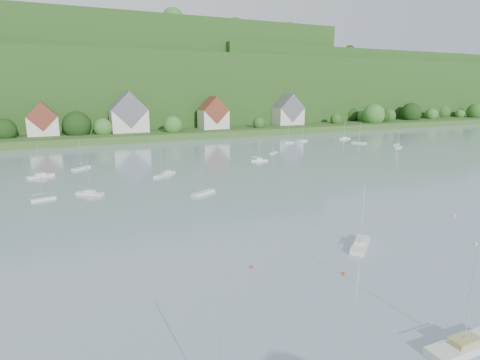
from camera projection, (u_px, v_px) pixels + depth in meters
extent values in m
cube|color=#2E4C1C|center=(115.00, 133.00, 188.06)|extent=(600.00, 60.00, 3.00)
cube|color=#174114|center=(96.00, 92.00, 250.18)|extent=(620.00, 160.00, 40.00)
cube|color=#174114|center=(113.00, 79.00, 248.04)|extent=(240.00, 130.00, 60.00)
cube|color=#174114|center=(323.00, 89.00, 297.49)|extent=(200.00, 110.00, 48.00)
sphere|color=#225018|center=(442.00, 112.00, 273.40)|extent=(10.24, 10.24, 10.24)
sphere|color=#2A6926|center=(373.00, 115.00, 227.16)|extent=(12.88, 12.88, 12.88)
sphere|color=black|center=(350.00, 115.00, 242.12)|extent=(10.46, 10.46, 10.46)
sphere|color=#225018|center=(336.00, 120.00, 222.34)|extent=(6.45, 6.45, 6.45)
sphere|color=#2A6926|center=(460.00, 114.00, 271.63)|extent=(6.37, 6.37, 6.37)
sphere|color=black|center=(370.00, 115.00, 243.81)|extent=(10.68, 10.68, 10.68)
sphere|color=black|center=(411.00, 113.00, 247.54)|extent=(12.85, 12.85, 12.85)
sphere|color=#2A6926|center=(103.00, 128.00, 170.09)|extent=(8.19, 8.19, 8.19)
sphere|color=#2A6926|center=(377.00, 115.00, 241.39)|extent=(10.50, 10.50, 10.50)
sphere|color=black|center=(383.00, 117.00, 235.71)|extent=(8.05, 8.05, 8.05)
sphere|color=#2A6926|center=(212.00, 119.00, 198.99)|extent=(12.16, 12.16, 12.16)
sphere|color=#2A6926|center=(173.00, 125.00, 178.74)|extent=(8.73, 8.73, 8.73)
sphere|color=black|center=(4.00, 130.00, 156.59)|extent=(9.32, 9.32, 9.32)
sphere|color=#225018|center=(432.00, 115.00, 257.57)|extent=(7.74, 7.74, 7.74)
sphere|color=#225018|center=(388.00, 116.00, 239.84)|extent=(8.84, 8.84, 8.84)
sphere|color=#225018|center=(475.00, 112.00, 269.43)|extent=(11.28, 11.28, 11.28)
sphere|color=#225018|center=(259.00, 123.00, 198.82)|extent=(6.24, 6.24, 6.24)
sphere|color=black|center=(283.00, 119.00, 218.87)|extent=(8.16, 8.16, 8.16)
sphere|color=#2A6926|center=(363.00, 116.00, 239.55)|extent=(8.09, 8.09, 8.09)
sphere|color=#2A6926|center=(431.00, 115.00, 256.52)|extent=(8.14, 8.14, 8.14)
sphere|color=black|center=(77.00, 125.00, 167.83)|extent=(11.92, 11.92, 11.92)
sphere|color=#225018|center=(163.00, 24.00, 239.58)|extent=(12.83, 12.83, 12.83)
sphere|color=#2A6926|center=(11.00, 12.00, 195.92)|extent=(8.18, 8.18, 8.18)
sphere|color=#225018|center=(92.00, 26.00, 245.65)|extent=(12.73, 12.73, 12.73)
sphere|color=#225018|center=(236.00, 27.00, 248.31)|extent=(11.50, 11.50, 11.50)
sphere|color=#225018|center=(186.00, 30.00, 265.74)|extent=(14.65, 14.65, 14.65)
sphere|color=#2A6926|center=(173.00, 18.00, 218.53)|extent=(11.95, 11.95, 11.95)
sphere|color=#225018|center=(290.00, 30.00, 257.86)|extent=(9.76, 9.76, 9.76)
sphere|color=#2A6926|center=(2.00, 21.00, 221.40)|extent=(7.07, 7.07, 7.07)
sphere|color=black|center=(89.00, 17.00, 211.83)|extent=(8.21, 8.21, 8.21)
sphere|color=#2A6926|center=(50.00, 20.00, 224.79)|extent=(12.24, 12.24, 12.24)
sphere|color=#2A6926|center=(280.00, 30.00, 259.76)|extent=(9.00, 9.00, 9.00)
sphere|color=#225018|center=(251.00, 32.00, 267.54)|extent=(8.03, 8.03, 8.03)
sphere|color=#2A6926|center=(339.00, 54.00, 301.42)|extent=(9.52, 9.52, 9.52)
sphere|color=#2A6926|center=(394.00, 57.00, 325.18)|extent=(9.12, 9.12, 9.12)
sphere|color=#2A6926|center=(250.00, 49.00, 270.10)|extent=(14.97, 14.97, 14.97)
sphere|color=black|center=(350.00, 51.00, 269.44)|extent=(7.52, 7.52, 7.52)
sphere|color=#225018|center=(222.00, 49.00, 259.14)|extent=(9.78, 9.78, 9.78)
sphere|color=#225018|center=(277.00, 50.00, 274.84)|extent=(12.02, 12.02, 12.02)
sphere|color=black|center=(314.00, 49.00, 265.79)|extent=(11.57, 11.57, 11.57)
sphere|color=#225018|center=(306.00, 46.00, 247.67)|extent=(12.65, 12.65, 12.65)
sphere|color=#2A6926|center=(327.00, 49.00, 261.09)|extent=(8.28, 8.28, 8.28)
sphere|color=black|center=(325.00, 55.00, 303.23)|extent=(7.47, 7.47, 7.47)
sphere|color=#2A6926|center=(256.00, 49.00, 259.92)|extent=(9.48, 9.48, 9.48)
sphere|color=black|center=(341.00, 64.00, 319.47)|extent=(8.43, 8.43, 8.43)
sphere|color=#225018|center=(19.00, 51.00, 217.46)|extent=(12.01, 12.01, 12.01)
sphere|color=black|center=(357.00, 61.00, 292.79)|extent=(13.54, 13.54, 13.54)
sphere|color=black|center=(277.00, 58.00, 273.58)|extent=(15.08, 15.08, 15.08)
sphere|color=#2A6926|center=(254.00, 59.00, 283.20)|extent=(15.99, 15.99, 15.99)
sphere|color=black|center=(87.00, 54.00, 241.05)|extent=(15.72, 15.72, 15.72)
sphere|color=#2A6926|center=(345.00, 66.00, 357.85)|extent=(14.17, 14.17, 14.17)
sphere|color=#225018|center=(113.00, 56.00, 243.44)|extent=(10.54, 10.54, 10.54)
sphere|color=black|center=(418.00, 62.00, 304.19)|extent=(14.14, 14.14, 14.14)
cube|color=beige|center=(43.00, 126.00, 164.82)|extent=(12.00, 9.00, 8.00)
cube|color=brown|center=(42.00, 116.00, 163.92)|extent=(12.00, 9.36, 12.00)
cube|color=beige|center=(129.00, 121.00, 178.03)|extent=(16.00, 11.00, 10.00)
cube|color=#57565E|center=(128.00, 109.00, 176.89)|extent=(16.00, 11.44, 16.00)
cube|color=beige|center=(213.00, 119.00, 192.73)|extent=(13.00, 10.00, 9.00)
cube|color=brown|center=(213.00, 110.00, 191.71)|extent=(13.00, 10.40, 13.00)
cube|color=beige|center=(288.00, 116.00, 214.67)|extent=(15.00, 10.00, 9.00)
cube|color=#57565E|center=(288.00, 108.00, 213.66)|extent=(15.00, 10.40, 15.00)
cube|color=silver|center=(463.00, 347.00, 34.14)|extent=(7.36, 2.14, 0.73)
cube|color=tan|center=(464.00, 340.00, 34.00)|extent=(2.59, 1.47, 0.50)
cylinder|color=silver|center=(471.00, 295.00, 33.02)|extent=(0.10, 0.10, 9.17)
cylinder|color=silver|center=(456.00, 337.00, 33.41)|extent=(4.04, 0.13, 0.08)
cube|color=silver|center=(360.00, 245.00, 56.39)|extent=(6.40, 5.88, 0.68)
cube|color=silver|center=(361.00, 241.00, 56.26)|extent=(2.68, 2.57, 0.50)
cylinder|color=silver|center=(363.00, 214.00, 55.35)|extent=(0.10, 0.10, 8.51)
cylinder|color=silver|center=(360.00, 239.00, 55.21)|extent=(2.89, 2.50, 0.08)
sphere|color=silver|center=(476.00, 245.00, 57.39)|extent=(0.41, 0.41, 0.41)
sphere|color=red|center=(344.00, 274.00, 48.23)|extent=(0.38, 0.38, 0.38)
sphere|color=red|center=(252.00, 268.00, 50.01)|extent=(0.38, 0.38, 0.38)
sphere|color=silver|center=(454.00, 216.00, 70.18)|extent=(0.43, 0.43, 0.43)
cube|color=silver|center=(344.00, 139.00, 176.85)|extent=(5.82, 2.04, 0.57)
cube|color=silver|center=(344.00, 137.00, 176.73)|extent=(2.08, 1.27, 0.50)
cylinder|color=silver|center=(344.00, 130.00, 175.98)|extent=(0.10, 0.10, 7.14)
cylinder|color=silver|center=(342.00, 136.00, 176.29)|extent=(3.14, 0.32, 0.08)
cube|color=silver|center=(203.00, 193.00, 84.81)|extent=(6.02, 4.26, 0.59)
cylinder|color=silver|center=(203.00, 175.00, 83.91)|extent=(0.10, 0.10, 7.42)
cylinder|color=silver|center=(200.00, 188.00, 83.85)|extent=(2.92, 1.61, 0.08)
cube|color=silver|center=(397.00, 145.00, 158.05)|extent=(4.79, 3.53, 0.48)
cylinder|color=silver|center=(397.00, 137.00, 157.33)|extent=(0.10, 0.10, 5.95)
cylinder|color=silver|center=(396.00, 142.00, 157.23)|extent=(2.31, 1.38, 0.08)
cube|color=silver|center=(40.00, 176.00, 100.71)|extent=(6.68, 3.94, 0.65)
cube|color=silver|center=(40.00, 174.00, 100.58)|extent=(2.56, 1.97, 0.50)
cylinder|color=silver|center=(38.00, 159.00, 99.73)|extent=(0.10, 0.10, 8.06)
cylinder|color=silver|center=(36.00, 172.00, 99.77)|extent=(3.35, 1.31, 0.08)
cube|color=silver|center=(303.00, 141.00, 168.35)|extent=(6.23, 4.37, 0.61)
cylinder|color=silver|center=(303.00, 131.00, 167.42)|extent=(0.10, 0.10, 7.67)
cylinder|color=silver|center=(302.00, 138.00, 167.37)|extent=(3.02, 1.64, 0.08)
cube|color=silver|center=(43.00, 199.00, 80.18)|extent=(4.81, 2.19, 0.46)
cylinder|color=silver|center=(42.00, 184.00, 79.47)|extent=(0.10, 0.10, 5.81)
cylinder|color=silver|center=(39.00, 194.00, 79.53)|extent=(2.52, 0.58, 0.08)
cube|color=silver|center=(161.00, 175.00, 102.08)|extent=(4.97, 5.13, 0.56)
cylinder|color=silver|center=(161.00, 161.00, 101.22)|extent=(0.10, 0.10, 6.98)
cylinder|color=silver|center=(160.00, 171.00, 101.04)|extent=(2.17, 2.29, 0.08)
cube|color=silver|center=(168.00, 174.00, 104.16)|extent=(4.84, 4.41, 0.51)
cube|color=silver|center=(168.00, 172.00, 104.05)|extent=(2.02, 1.93, 0.50)
cylinder|color=silver|center=(167.00, 161.00, 103.38)|extent=(0.10, 0.10, 6.41)
cylinder|color=silver|center=(166.00, 170.00, 103.22)|extent=(2.20, 1.88, 0.08)
cube|color=silver|center=(90.00, 194.00, 84.13)|extent=(5.66, 4.84, 0.59)
cube|color=silver|center=(90.00, 191.00, 84.01)|extent=(2.33, 2.15, 0.50)
cylinder|color=silver|center=(88.00, 176.00, 83.24)|extent=(0.10, 0.10, 7.32)
cylinder|color=silver|center=(86.00, 188.00, 84.04)|extent=(2.62, 2.01, 0.08)
cube|color=silver|center=(288.00, 143.00, 163.25)|extent=(5.90, 3.40, 0.57)
cylinder|color=silver|center=(288.00, 133.00, 162.38)|extent=(0.10, 0.10, 7.12)
cylinder|color=silver|center=(287.00, 140.00, 162.40)|extent=(2.98, 1.12, 0.08)
cube|color=silver|center=(359.00, 143.00, 163.24)|extent=(4.82, 5.91, 0.60)
cylinder|color=silver|center=(360.00, 133.00, 162.32)|extent=(0.10, 0.10, 7.52)
cylinder|color=silver|center=(357.00, 140.00, 163.42)|extent=(1.95, 2.77, 0.08)
cube|color=silver|center=(259.00, 160.00, 123.12)|extent=(5.38, 2.70, 0.52)
cube|color=silver|center=(259.00, 159.00, 123.01)|extent=(2.01, 1.44, 0.50)
cylinder|color=silver|center=(259.00, 149.00, 122.33)|extent=(0.10, 0.10, 6.48)
cylinder|color=silver|center=(257.00, 157.00, 122.73)|extent=(2.78, 0.79, 0.08)
cube|color=silver|center=(398.00, 148.00, 150.22)|extent=(5.06, 3.62, 0.50)
cylinder|color=silver|center=(399.00, 139.00, 149.45)|extent=(0.10, 0.10, 6.25)
cylinder|color=silver|center=(398.00, 145.00, 149.37)|extent=(2.45, 1.39, 0.08)
cube|color=silver|center=(81.00, 168.00, 111.15)|extent=(5.37, 5.03, 0.58)
cylinder|color=silver|center=(80.00, 154.00, 110.27)|extent=(0.10, 0.10, 7.20)
cylinder|color=silver|center=(78.00, 164.00, 110.11)|extent=(2.42, 2.16, 0.08)
cube|color=silver|center=(274.00, 153.00, 138.36)|extent=(4.42, 4.28, 0.48)
cylinder|color=silver|center=(274.00, 143.00, 137.62)|extent=(0.10, 0.10, 6.01)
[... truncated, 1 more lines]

